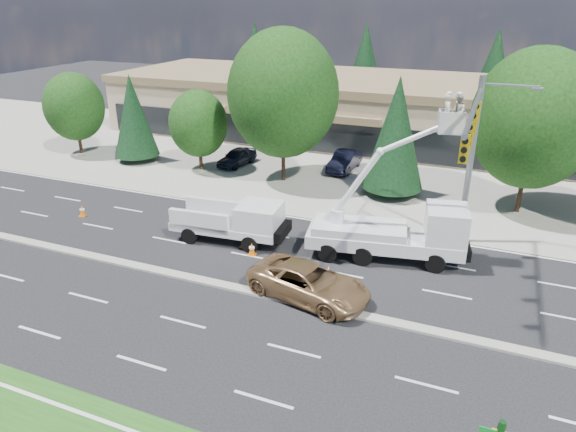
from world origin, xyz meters
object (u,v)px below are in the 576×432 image
at_px(signal_mast, 472,145).
at_px(minivan, 309,282).
at_px(bucket_truck, 401,226).
at_px(utility_pickup, 235,225).

distance_m(signal_mast, minivan, 10.15).
bearing_deg(signal_mast, minivan, -131.98).
xyz_separation_m(bucket_truck, minivan, (-3.02, -5.27, -1.08)).
height_order(utility_pickup, bucket_truck, bucket_truck).
bearing_deg(utility_pickup, minivan, -39.22).
relative_size(utility_pickup, bucket_truck, 0.72).
xyz_separation_m(utility_pickup, minivan, (5.78, -3.95, -0.18)).
bearing_deg(bucket_truck, signal_mast, 12.73).
bearing_deg(signal_mast, utility_pickup, -167.86).
height_order(signal_mast, utility_pickup, signal_mast).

